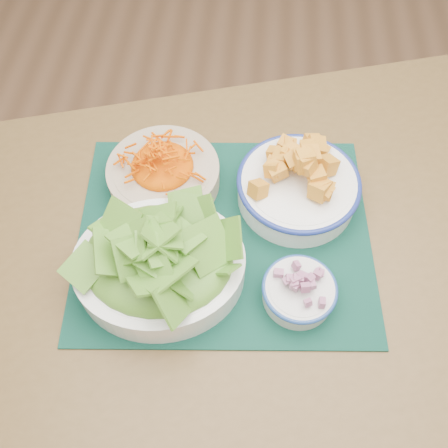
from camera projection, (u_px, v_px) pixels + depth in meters
name	position (u px, v px, depth m)	size (l,w,h in m)	color
ground	(336.00, 276.00, 1.65)	(4.00, 4.00, 0.00)	#966A48
table	(273.00, 273.00, 0.93)	(1.36, 1.09, 0.75)	brown
placemat	(224.00, 234.00, 0.86)	(0.50, 0.41, 0.00)	black
carrot_bowl	(163.00, 170.00, 0.88)	(0.24, 0.24, 0.08)	tan
squash_bowl	(299.00, 182.00, 0.86)	(0.23, 0.23, 0.10)	white
lettuce_bowl	(158.00, 258.00, 0.76)	(0.30, 0.27, 0.13)	white
onion_bowl	(299.00, 290.00, 0.77)	(0.12, 0.12, 0.06)	silver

